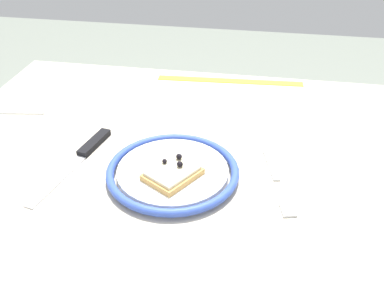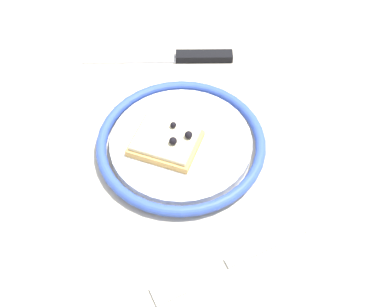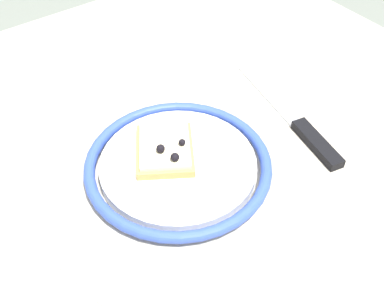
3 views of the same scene
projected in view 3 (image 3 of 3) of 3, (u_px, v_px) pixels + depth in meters
dining_table at (143, 233)px, 0.62m from camera, size 1.07×0.89×0.73m
plate at (179, 166)px, 0.58m from camera, size 0.23×0.23×0.02m
pizza_slice_near at (165, 149)px, 0.58m from camera, size 0.10×0.11×0.03m
knife at (302, 129)px, 0.64m from camera, size 0.07×0.24×0.01m
fork at (54, 256)px, 0.50m from camera, size 0.06×0.20×0.00m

